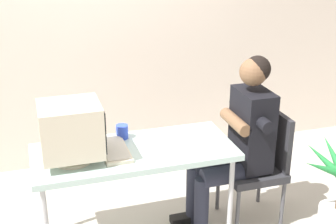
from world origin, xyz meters
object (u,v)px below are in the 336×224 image
(desk, at_px, (134,156))
(crt_monitor, at_px, (71,130))
(office_chair, at_px, (260,161))
(person_seated, at_px, (239,138))
(desk_mug, at_px, (122,132))
(keyboard, at_px, (114,149))

(desk, relative_size, crt_monitor, 3.49)
(desk, height_order, office_chair, office_chair)
(person_seated, distance_m, desk_mug, 0.86)
(person_seated, height_order, desk_mug, person_seated)
(desk, height_order, keyboard, keyboard)
(crt_monitor, xyz_separation_m, keyboard, (0.28, 0.06, -0.21))
(crt_monitor, distance_m, keyboard, 0.36)
(keyboard, bearing_deg, office_chair, -1.10)
(crt_monitor, height_order, keyboard, crt_monitor)
(crt_monitor, relative_size, office_chair, 0.45)
(desk, bearing_deg, keyboard, 173.39)
(crt_monitor, distance_m, person_seated, 1.24)
(desk, distance_m, crt_monitor, 0.50)
(desk, height_order, desk_mug, desk_mug)
(office_chair, bearing_deg, person_seated, 180.00)
(desk, bearing_deg, desk_mug, 100.71)
(desk, xyz_separation_m, crt_monitor, (-0.42, -0.05, 0.28))
(person_seated, bearing_deg, office_chair, -0.00)
(keyboard, bearing_deg, person_seated, -1.32)
(crt_monitor, height_order, desk_mug, crt_monitor)
(desk, bearing_deg, crt_monitor, -173.32)
(crt_monitor, distance_m, office_chair, 1.48)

